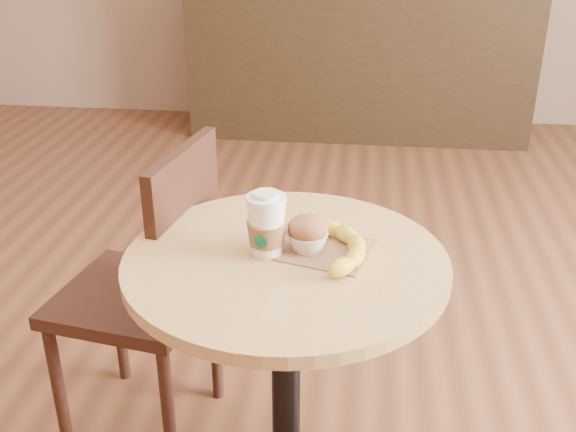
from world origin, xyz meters
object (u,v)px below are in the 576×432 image
Objects in this scene: chair_left at (152,285)px; coffee_cup at (266,227)px; banana at (329,245)px; muffin at (308,233)px; cafe_table at (286,335)px.

coffee_cup is at bearing 65.93° from chair_left.
banana is (0.50, -0.23, 0.27)m from chair_left.
chair_left is 9.76× the size of muffin.
muffin is 0.05m from banana.
banana is (0.14, 0.01, -0.04)m from coffee_cup.
cafe_table is 0.83× the size of chair_left.
muffin is at bearing 73.91° from chair_left.
coffee_cup is 0.09m from muffin.
chair_left is at bearing 154.29° from muffin.
coffee_cup is 0.14m from banana.
cafe_table is at bearing -2.36° from coffee_cup.
muffin is (0.05, 0.03, 0.25)m from cafe_table.
cafe_table is at bearing 68.00° from chair_left.
coffee_cup is at bearing -164.95° from muffin.
chair_left is at bearing 155.01° from coffee_cup.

